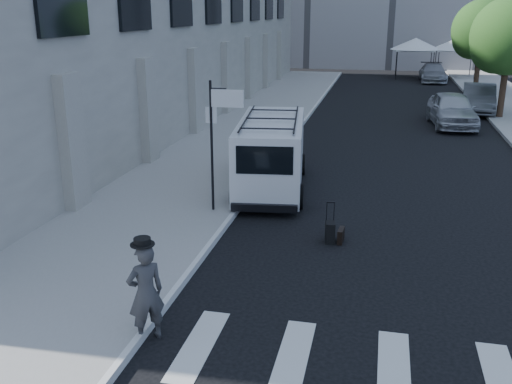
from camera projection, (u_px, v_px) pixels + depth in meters
The scene contains 14 objects.
ground at pixel (287, 274), 12.15m from camera, with size 120.00×120.00×0.00m, color black.
sidewalk_left at pixel (256, 123), 27.88m from camera, with size 4.50×48.00×0.15m, color gray.
sign_pole at pixel (220, 119), 14.81m from camera, with size 1.03×0.07×3.50m.
tree_near at pixel (507, 39), 28.11m from camera, with size 3.80×3.83×6.03m.
tree_far at pixel (480, 32), 36.47m from camera, with size 3.80×3.83×6.03m.
tent_left at pixel (416, 44), 45.80m from camera, with size 4.00×4.00×3.20m.
tent_right at pixel (457, 44), 45.60m from camera, with size 4.00×4.00×3.20m.
businessman at pixel (146, 293), 9.49m from camera, with size 0.63×0.42×1.74m, color #3A3A3D.
briefcase at pixel (341, 236), 13.76m from camera, with size 0.12×0.44×0.34m, color black.
suitcase at pixel (330, 232), 13.73m from camera, with size 0.27×0.38×0.99m.
cargo_van at pixel (272, 153), 17.68m from camera, with size 2.57×5.94×2.18m.
parked_car_a at pixel (452, 109), 27.25m from camera, with size 1.92×4.77×1.63m, color #A9ACB2.
parked_car_b at pixel (479, 98), 30.86m from camera, with size 1.64×4.70×1.55m, color #4D5054.
parked_car_c at pixel (433, 73), 44.12m from camera, with size 1.93×4.74×1.38m, color #94969B.
Camera 1 is at (1.76, -10.92, 5.38)m, focal length 40.00 mm.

